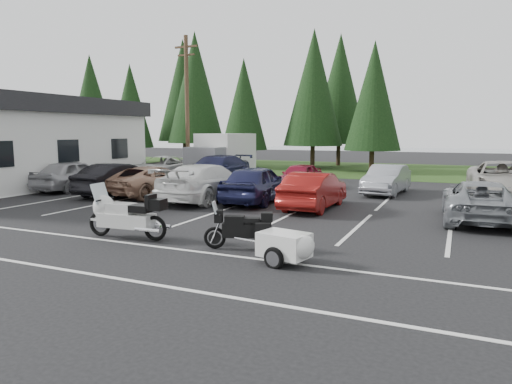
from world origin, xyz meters
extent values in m
plane|color=black|center=(0.00, 0.00, 0.00)|extent=(120.00, 120.00, 0.00)
cube|color=#203410|center=(0.00, 24.00, 0.01)|extent=(80.00, 16.00, 0.01)
cube|color=slate|center=(4.00, 55.00, 0.00)|extent=(70.00, 50.00, 0.02)
cylinder|color=#473321|center=(-10.00, 12.00, 4.50)|extent=(0.26, 0.26, 9.00)
cube|color=#473321|center=(-10.00, 12.00, 8.30)|extent=(1.60, 0.12, 0.12)
cube|color=#473321|center=(-10.00, 12.00, 7.80)|extent=(1.20, 0.10, 0.10)
cube|color=silver|center=(0.00, 2.00, 0.00)|extent=(32.00, 16.00, 0.01)
cylinder|color=#332316|center=(-28.00, 22.50, 1.25)|extent=(0.36, 0.36, 2.50)
cone|color=black|center=(-28.00, 22.50, 6.24)|extent=(4.58, 4.58, 8.84)
cylinder|color=#332316|center=(-22.00, 21.20, 1.08)|extent=(0.36, 0.36, 2.16)
cone|color=black|center=(-22.00, 21.20, 5.40)|extent=(3.96, 3.96, 7.65)
cylinder|color=#332316|center=(-16.00, 22.80, 1.39)|extent=(0.36, 0.36, 2.78)
cone|color=black|center=(-16.00, 22.80, 6.96)|extent=(5.10, 5.10, 9.86)
cylinder|color=#332316|center=(-10.50, 21.40, 1.06)|extent=(0.36, 0.36, 2.11)
cone|color=black|center=(-10.50, 21.40, 5.28)|extent=(3.87, 3.87, 7.48)
cylinder|color=#332316|center=(-5.00, 22.90, 1.31)|extent=(0.36, 0.36, 2.62)
cone|color=black|center=(-5.00, 22.90, 6.54)|extent=(4.80, 4.80, 9.27)
cylinder|color=#332316|center=(0.00, 21.60, 1.13)|extent=(0.36, 0.36, 2.26)
cone|color=black|center=(0.00, 21.60, 5.64)|extent=(4.14, 4.14, 7.99)
cylinder|color=#332316|center=(-20.00, 27.00, 1.44)|extent=(0.36, 0.36, 2.88)
cone|color=black|center=(-20.00, 27.00, 7.20)|extent=(5.28, 5.28, 10.20)
cylinder|color=#332316|center=(-4.00, 27.50, 1.36)|extent=(0.36, 0.36, 2.71)
cone|color=black|center=(-4.00, 27.50, 6.78)|extent=(4.97, 4.97, 9.61)
imported|color=#A2A1A5|center=(-12.15, 4.47, 0.79)|extent=(2.12, 4.73, 1.58)
imported|color=black|center=(-8.74, 3.95, 0.76)|extent=(1.73, 4.67, 1.53)
imported|color=#A0775D|center=(-7.21, 4.61, 0.70)|extent=(2.81, 5.25, 1.40)
imported|color=silver|center=(-4.00, 4.10, 0.81)|extent=(2.44, 5.67, 1.63)
imported|color=#1A1C42|center=(-1.84, 4.58, 0.81)|extent=(2.19, 4.84, 1.61)
imported|color=maroon|center=(0.88, 4.04, 0.72)|extent=(1.59, 4.41, 1.45)
imported|color=gray|center=(6.74, 3.84, 0.69)|extent=(2.53, 5.07, 1.38)
imported|color=silver|center=(-10.95, 10.44, 0.76)|extent=(2.98, 5.65, 1.52)
imported|color=#17193B|center=(-6.67, 9.65, 0.84)|extent=(2.43, 5.79, 1.67)
imported|color=maroon|center=(-1.72, 9.92, 0.67)|extent=(1.75, 4.02, 1.35)
imported|color=gray|center=(2.84, 9.64, 0.70)|extent=(1.89, 4.40, 1.41)
imported|color=#9F9A92|center=(7.89, 10.34, 0.84)|extent=(3.04, 6.14, 1.67)
camera|label=1|loc=(6.06, -13.09, 2.99)|focal=32.00mm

